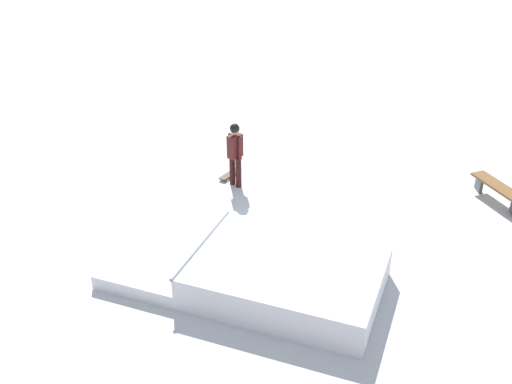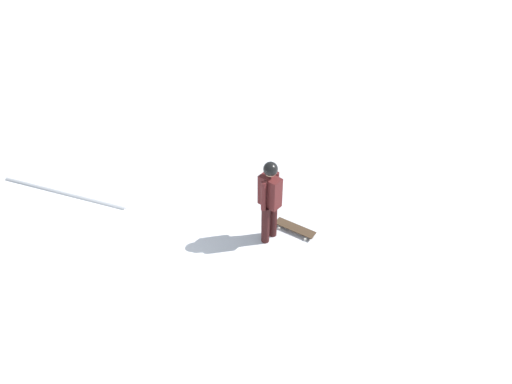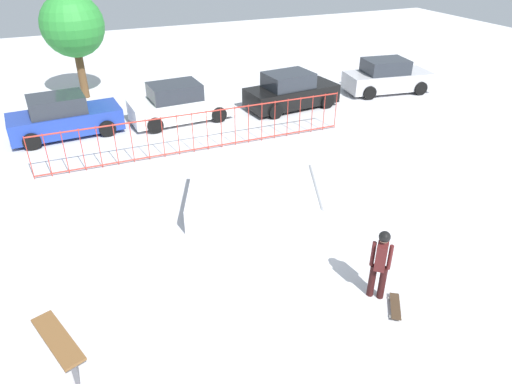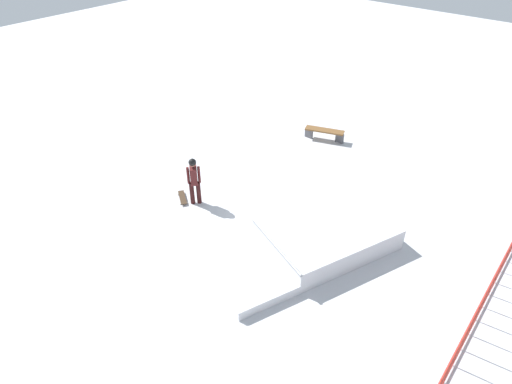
% 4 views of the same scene
% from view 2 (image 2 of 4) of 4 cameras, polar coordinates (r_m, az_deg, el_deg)
% --- Properties ---
extents(ground_plane, '(60.00, 60.00, 0.00)m').
position_cam_2_polar(ground_plane, '(8.41, -19.93, -12.05)').
color(ground_plane, silver).
extents(skate_ramp, '(5.98, 4.39, 0.74)m').
position_cam_2_polar(skate_ramp, '(9.02, -26.55, -7.13)').
color(skate_ramp, silver).
rests_on(skate_ramp, ground).
extents(skater, '(0.42, 0.43, 1.73)m').
position_cam_2_polar(skater, '(8.19, 1.69, -0.53)').
color(skater, black).
rests_on(skater, ground).
extents(skateboard, '(0.62, 0.77, 0.09)m').
position_cam_2_polar(skateboard, '(8.97, 4.75, -4.36)').
color(skateboard, '#3F2D1E').
rests_on(skateboard, ground).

